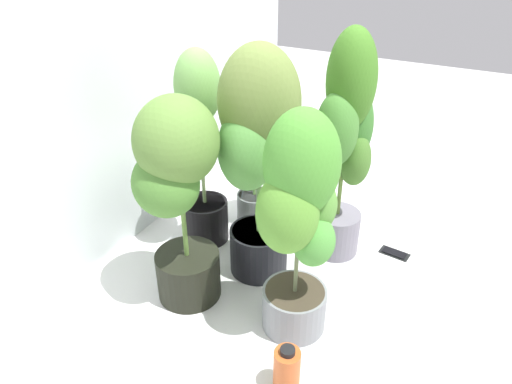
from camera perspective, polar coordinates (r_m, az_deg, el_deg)
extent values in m
plane|color=silver|center=(2.29, 4.32, -9.56)|extent=(8.00, 8.00, 0.00)
cube|color=silver|center=(2.27, -15.79, 17.49)|extent=(3.20, 0.01, 2.00)
cylinder|color=slate|center=(2.39, 9.51, -4.69)|extent=(0.23, 0.23, 0.21)
cylinder|color=#3E2817|center=(2.34, 9.71, -2.68)|extent=(0.21, 0.21, 0.02)
cylinder|color=olive|center=(2.16, 10.58, 5.83)|extent=(0.02, 0.02, 0.75)
ellipsoid|color=#3F7623|center=(2.06, 11.33, 13.03)|extent=(0.32, 0.31, 0.44)
ellipsoid|color=#458032|center=(2.05, 9.62, 7.39)|extent=(0.26, 0.26, 0.34)
ellipsoid|color=#376F2A|center=(2.18, 11.70, 7.68)|extent=(0.21, 0.20, 0.35)
ellipsoid|color=#426F29|center=(2.18, 11.71, 3.87)|extent=(0.22, 0.21, 0.26)
cylinder|color=black|center=(2.13, -8.06, -9.69)|extent=(0.28, 0.28, 0.21)
cylinder|color=#48311E|center=(2.06, -8.26, -7.57)|extent=(0.25, 0.25, 0.02)
cylinder|color=#5B7F38|center=(1.89, -8.93, -0.22)|extent=(0.02, 0.02, 0.60)
ellipsoid|color=#5A8137|center=(1.79, -9.51, 6.07)|extent=(0.48, 0.47, 0.34)
ellipsoid|color=#4A7E31|center=(1.83, -10.74, 1.03)|extent=(0.34, 0.35, 0.27)
cylinder|color=black|center=(2.24, 0.32, -6.87)|extent=(0.27, 0.27, 0.22)
cylinder|color=#3E2A1C|center=(2.18, 0.33, -4.73)|extent=(0.25, 0.25, 0.02)
cylinder|color=#598043|center=(2.00, 0.36, 3.58)|extent=(0.02, 0.02, 0.69)
ellipsoid|color=olive|center=(1.89, 0.38, 10.68)|extent=(0.38, 0.41, 0.47)
ellipsoid|color=#579744|center=(1.92, -0.98, 5.21)|extent=(0.29, 0.28, 0.36)
cylinder|color=slate|center=(2.60, -0.20, -1.82)|extent=(0.19, 0.19, 0.17)
cylinder|color=#43341C|center=(2.56, -0.21, -0.39)|extent=(0.17, 0.17, 0.02)
cylinder|color=#577E3A|center=(2.44, -0.22, 4.51)|extent=(0.02, 0.02, 0.47)
ellipsoid|color=#86BE5A|center=(2.37, -0.23, 8.40)|extent=(0.24, 0.25, 0.19)
ellipsoid|color=#77A957|center=(2.38, -1.39, 5.26)|extent=(0.23, 0.23, 0.16)
ellipsoid|color=#83B955|center=(2.48, 1.22, 5.93)|extent=(0.21, 0.21, 0.16)
cylinder|color=gray|center=(1.99, 4.57, -13.60)|extent=(0.26, 0.26, 0.18)
cylinder|color=#3B3225|center=(1.93, 4.67, -11.83)|extent=(0.24, 0.24, 0.02)
cylinder|color=#65714A|center=(1.73, 5.12, -3.76)|extent=(0.02, 0.02, 0.64)
ellipsoid|color=#4A9332|center=(1.60, 5.51, 3.45)|extent=(0.36, 0.36, 0.39)
ellipsoid|color=#569231|center=(1.64, 3.77, -2.50)|extent=(0.30, 0.30, 0.31)
ellipsoid|color=#559039|center=(1.75, 6.84, -1.46)|extent=(0.16, 0.18, 0.24)
ellipsoid|color=#4D973C|center=(1.75, 6.95, -5.84)|extent=(0.21, 0.20, 0.20)
cylinder|color=black|center=(2.46, -6.01, -3.33)|extent=(0.23, 0.23, 0.22)
cylinder|color=#3F2B1D|center=(2.40, -6.14, -1.32)|extent=(0.21, 0.21, 0.02)
cylinder|color=#667C4A|center=(2.24, -6.62, 6.17)|extent=(0.02, 0.02, 0.67)
ellipsoid|color=#73AA55|center=(2.15, -7.03, 12.39)|extent=(0.27, 0.28, 0.34)
ellipsoid|color=#7CAE57|center=(2.15, -8.50, 7.32)|extent=(0.26, 0.26, 0.26)
cube|color=black|center=(2.49, 16.22, -7.02)|extent=(0.09, 0.15, 0.01)
cube|color=black|center=(2.49, 16.24, -6.94)|extent=(0.07, 0.12, 0.00)
cylinder|color=#BE5525|center=(1.78, 3.69, -20.51)|extent=(0.09, 0.09, 0.17)
cylinder|color=black|center=(1.71, 3.81, -18.45)|extent=(0.05, 0.05, 0.02)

